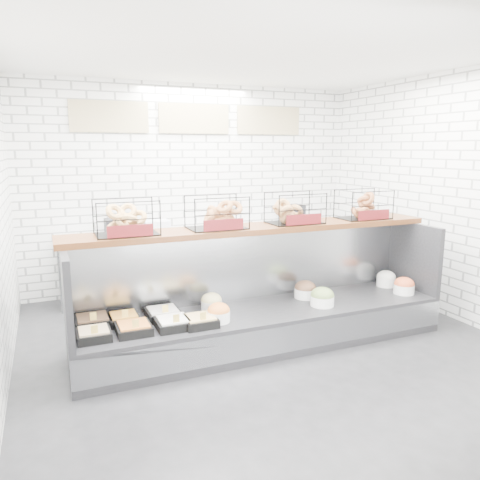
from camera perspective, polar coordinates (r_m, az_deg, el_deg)
name	(u,v)px	position (r m, az deg, el deg)	size (l,w,h in m)	color
ground	(277,354)	(4.95, 4.57, -13.72)	(5.50, 5.50, 0.00)	black
room_shell	(254,150)	(5.04, 1.76, 10.88)	(5.02, 5.51, 3.01)	white
display_case	(262,314)	(5.11, 2.64, -8.96)	(4.00, 0.90, 1.20)	black
bagel_shelf	(257,215)	(5.01, 2.10, 3.06)	(4.10, 0.50, 0.40)	#3F1F0D
prep_counter	(203,259)	(6.94, -4.57, -2.33)	(4.00, 0.60, 1.20)	#93969B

